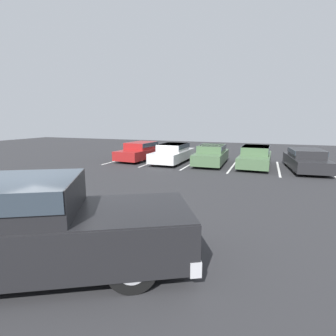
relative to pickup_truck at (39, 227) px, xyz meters
name	(u,v)px	position (x,y,z in m)	size (l,w,h in m)	color
ground_plane	(35,256)	(-0.61, 0.38, -0.90)	(60.00, 60.00, 0.00)	#2D2D30
stall_stripe_a	(122,159)	(-6.00, 13.21, -0.90)	(0.12, 5.30, 0.01)	white
stall_stripe_b	(156,161)	(-3.34, 13.21, -0.90)	(0.12, 5.30, 0.01)	white
stall_stripe_c	(192,163)	(-0.68, 13.21, -0.90)	(0.12, 5.30, 0.01)	white
stall_stripe_d	(233,166)	(1.97, 13.21, -0.90)	(0.12, 5.30, 0.01)	white
stall_stripe_e	(278,168)	(4.63, 13.21, -0.90)	(0.12, 5.30, 0.01)	white
stall_stripe_f	(330,171)	(7.29, 13.21, -0.90)	(0.12, 5.30, 0.01)	white
pickup_truck	(39,227)	(0.00, 0.00, 0.00)	(5.98, 4.56, 1.81)	black
parked_sedan_a	(141,150)	(-4.59, 13.48, -0.23)	(2.03, 4.65, 1.27)	maroon
parked_sedan_b	(173,153)	(-2.02, 13.12, -0.22)	(1.82, 4.54, 1.26)	silver
parked_sedan_c	(211,154)	(0.56, 13.32, -0.24)	(1.85, 4.37, 1.25)	#4C6B47
parked_sedan_d	(255,156)	(3.27, 13.46, -0.23)	(1.88, 4.68, 1.26)	#4C6B47
parked_sedan_e	(306,159)	(6.04, 13.18, -0.26)	(2.21, 4.67, 1.21)	#232326
wheel_stop_curb	(169,154)	(-3.55, 16.52, -0.83)	(1.75, 0.20, 0.14)	#B7B2A8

